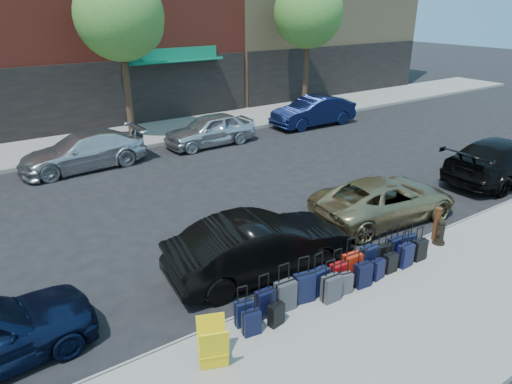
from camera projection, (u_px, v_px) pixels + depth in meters
ground at (227, 215)px, 14.04m from camera, size 120.00×120.00×0.00m
sidewalk_near at (395, 328)px, 9.05m from camera, size 60.00×4.00×0.15m
sidewalk_far at (119, 138)px, 21.64m from camera, size 60.00×4.00×0.15m
curb_near at (326, 281)px, 10.59m from camera, size 60.00×0.08×0.15m
curb_far at (134, 149)px, 20.10m from camera, size 60.00×0.08×0.15m
tree_center at (123, 18)px, 19.53m from camera, size 3.80×3.80×7.27m
tree_right at (310, 15)px, 24.98m from camera, size 3.80×3.80×7.27m
suitcase_front_0 at (244, 313)px, 8.95m from camera, size 0.38×0.25×0.86m
suitcase_front_1 at (265, 303)px, 9.20m from camera, size 0.40×0.23×0.95m
suitcase_front_2 at (285, 295)px, 9.39m from camera, size 0.45×0.26×1.05m
suitcase_front_3 at (304, 288)px, 9.65m from camera, size 0.47×0.32×1.04m
suitcase_front_4 at (320, 281)px, 9.90m from camera, size 0.42×0.26×0.98m
suitcase_front_5 at (338, 275)px, 10.18m from camera, size 0.39×0.22×0.91m
suitcase_front_6 at (352, 267)px, 10.41m from camera, size 0.45×0.27×1.05m
suitcase_front_7 at (368, 258)px, 10.77m from camera, size 0.42×0.23×1.01m
suitcase_front_8 at (382, 255)px, 11.01m from camera, size 0.39×0.26×0.88m
suitcase_front_9 at (395, 249)px, 11.20m from camera, size 0.42×0.24×0.99m
suitcase_front_10 at (408, 244)px, 11.50m from camera, size 0.38×0.25×0.86m
suitcase_back_0 at (251, 322)px, 8.71m from camera, size 0.37×0.25×0.82m
suitcase_back_1 at (276, 314)px, 8.97m from camera, size 0.35×0.23×0.76m
suitcase_back_4 at (331, 288)px, 9.67m from camera, size 0.42×0.25×0.96m
suitcase_back_5 at (345, 283)px, 9.95m from camera, size 0.36×0.25×0.78m
suitcase_back_6 at (363, 275)px, 10.17m from camera, size 0.41×0.26×0.92m
suitcase_back_7 at (378, 269)px, 10.47m from camera, size 0.35×0.23×0.78m
suitcase_back_8 at (390, 263)px, 10.73m from camera, size 0.33×0.20×0.77m
suitcase_back_9 at (405, 255)px, 10.95m from camera, size 0.40×0.24×0.92m
suitcase_back_10 at (419, 250)px, 11.23m from camera, size 0.37×0.23×0.87m
fire_hydrant at (440, 232)px, 11.97m from camera, size 0.37×0.32×0.71m
bollard at (437, 223)px, 12.11m from camera, size 0.17×0.17×0.92m
display_rack at (213, 345)px, 7.87m from camera, size 0.67×0.70×0.90m
car_near_1 at (260, 246)px, 10.77m from camera, size 4.60×2.00×1.47m
car_near_2 at (385, 199)px, 13.60m from camera, size 4.74×2.56×1.26m
car_near_3 at (503, 160)px, 16.52m from camera, size 5.30×2.16×1.54m
car_far_1 at (83, 151)px, 17.75m from camera, size 4.91×2.20×1.40m
car_far_2 at (210, 130)px, 20.63m from camera, size 4.24×1.79×1.43m
car_far_3 at (313, 111)px, 23.89m from camera, size 4.67×1.74×1.53m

